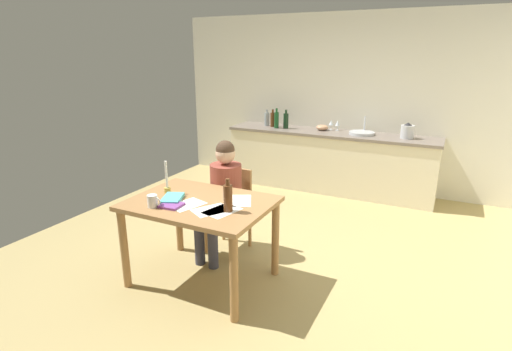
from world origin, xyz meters
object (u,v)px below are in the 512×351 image
object	(u,v)px
bottle_vinegar	(273,119)
book_magazine	(171,205)
chair_at_table	(231,205)
book_cookery	(172,198)
coffee_mug	(153,201)
wine_glass_near_sink	(338,123)
person_seated	(223,192)
wine_bottle_on_table	(228,198)
candlestick	(167,184)
sink_unit	(362,133)
bottle_wine_red	(277,120)
wine_glass_by_kettle	(331,123)
bottle_sauce	(286,121)
stovetop_kettle	(407,131)
dining_table	(201,213)
bottle_oil	(267,119)
mixing_bowl	(322,127)

from	to	relation	value
bottle_vinegar	book_magazine	bearing A→B (deg)	-80.87
chair_at_table	book_cookery	xyz separation A→B (m)	(-0.14, -0.78, 0.32)
coffee_mug	wine_glass_near_sink	size ratio (longest dim) A/B	0.82
person_seated	wine_bottle_on_table	xyz separation A→B (m)	(0.44, -0.64, 0.22)
candlestick	book_magazine	bearing A→B (deg)	-46.53
sink_unit	bottle_wine_red	bearing A→B (deg)	-176.89
wine_bottle_on_table	wine_glass_by_kettle	bearing A→B (deg)	91.65
chair_at_table	sink_unit	bearing A→B (deg)	70.30
bottle_sauce	stovetop_kettle	xyz separation A→B (m)	(1.78, 0.03, -0.02)
dining_table	bottle_sauce	distance (m)	3.05
sink_unit	wine_glass_by_kettle	world-z (taller)	sink_unit
dining_table	book_cookery	bearing A→B (deg)	-158.90
coffee_mug	book_cookery	bearing A→B (deg)	78.35
book_cookery	bottle_oil	bearing A→B (deg)	78.00
dining_table	wine_glass_by_kettle	bearing A→B (deg)	85.62
wine_bottle_on_table	bottle_sauce	distance (m)	3.18
sink_unit	mixing_bowl	xyz separation A→B (m)	(-0.61, 0.07, 0.02)
wine_bottle_on_table	sink_unit	size ratio (longest dim) A/B	0.78
person_seated	sink_unit	distance (m)	2.64
sink_unit	bottle_wine_red	distance (m)	1.31
book_cookery	bottle_wine_red	bearing A→B (deg)	74.27
candlestick	book_magazine	world-z (taller)	candlestick
chair_at_table	book_cookery	size ratio (longest dim) A/B	3.39
person_seated	bottle_wine_red	size ratio (longest dim) A/B	3.88
chair_at_table	candlestick	world-z (taller)	candlestick
bottle_sauce	wine_glass_by_kettle	xyz separation A→B (m)	(0.67, 0.18, -0.01)
book_magazine	wine_glass_near_sink	distance (m)	3.43
book_magazine	stovetop_kettle	size ratio (longest dim) A/B	0.79
book_magazine	sink_unit	size ratio (longest dim) A/B	0.48
stovetop_kettle	book_cookery	bearing A→B (deg)	-116.96
dining_table	mixing_bowl	distance (m)	3.12
bottle_sauce	stovetop_kettle	bearing A→B (deg)	0.95
book_cookery	wine_glass_by_kettle	world-z (taller)	wine_glass_by_kettle
candlestick	bottle_vinegar	bearing A→B (deg)	95.15
person_seated	book_magazine	distance (m)	0.77
stovetop_kettle	dining_table	bearing A→B (deg)	-114.10
stovetop_kettle	wine_glass_by_kettle	bearing A→B (deg)	172.31
book_cookery	wine_glass_by_kettle	xyz separation A→B (m)	(0.47, 3.27, 0.21)
chair_at_table	book_cookery	bearing A→B (deg)	-99.79
wine_glass_by_kettle	chair_at_table	bearing A→B (deg)	-97.78
book_cookery	mixing_bowl	distance (m)	3.22
wine_bottle_on_table	wine_glass_near_sink	world-z (taller)	wine_bottle_on_table
bottle_oil	wine_glass_near_sink	world-z (taller)	bottle_oil
dining_table	wine_glass_near_sink	world-z (taller)	wine_glass_near_sink
coffee_mug	wine_glass_near_sink	bearing A→B (deg)	79.95
bottle_wine_red	bottle_sauce	size ratio (longest dim) A/B	1.07
person_seated	wine_glass_near_sink	xyz separation A→B (m)	(0.44, 2.63, 0.33)
chair_at_table	book_magazine	size ratio (longest dim) A/B	4.95
bottle_sauce	bottle_vinegar	bearing A→B (deg)	169.78
candlestick	wine_bottle_on_table	bearing A→B (deg)	-11.15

